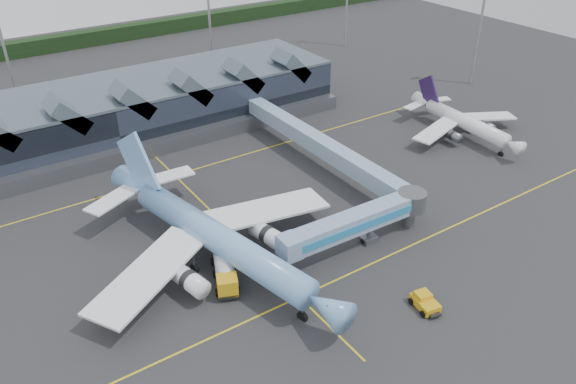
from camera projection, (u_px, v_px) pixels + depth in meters
ground at (264, 263)px, 72.80m from camera, size 260.00×260.00×0.00m
taxi_stripes at (227, 226)px, 79.91m from camera, size 120.00×60.00×0.01m
tree_line_far at (47, 45)px, 149.97m from camera, size 260.00×4.00×4.00m
terminal at (102, 116)px, 101.52m from camera, size 90.00×22.25×12.52m
light_masts at (192, 33)px, 121.09m from camera, size 132.40×42.56×22.45m
main_airliner at (212, 234)px, 71.23m from camera, size 36.48×42.58×13.77m
regional_jet at (462, 121)px, 104.62m from camera, size 24.35×26.59×9.13m
jet_bridge at (365, 219)px, 74.40m from camera, size 23.45×4.08×5.57m
fuel_truck at (224, 266)px, 69.35m from camera, size 5.70×9.58×3.28m
pushback_tug at (425, 302)px, 65.22m from camera, size 3.00×4.20×1.74m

